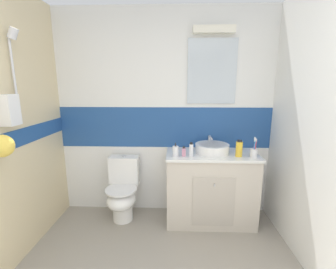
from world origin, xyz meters
TOP-DOWN VIEW (x-y plane):
  - wall_back_tiled at (0.01, 2.45)m, footprint 3.20×0.20m
  - vanity_cabinet at (0.56, 2.15)m, footprint 1.04×0.52m
  - sink_basin at (0.56, 2.16)m, footprint 0.39×0.43m
  - toilet at (-0.50, 2.16)m, footprint 0.37×0.50m
  - toothbrush_cup at (0.98, 2.01)m, footprint 0.07×0.07m
  - soap_dispenser at (0.14, 2.00)m, footprint 0.07×0.07m
  - deodorant_spray_can at (0.31, 2.01)m, footprint 0.04×0.04m
  - perfume_flask_small at (0.23, 2.03)m, footprint 0.04×0.03m
  - mouthwash_bottle at (0.83, 2.04)m, footprint 0.07×0.07m

SIDE VIEW (x-z plane):
  - toilet at x=-0.50m, z-range -0.03..0.74m
  - vanity_cabinet at x=0.56m, z-range 0.00..0.85m
  - perfume_flask_small at x=0.23m, z-range 0.85..0.96m
  - sink_basin at x=0.56m, z-range 0.82..0.99m
  - toothbrush_cup at x=0.98m, z-range 0.80..1.02m
  - soap_dispenser at x=0.14m, z-range 0.83..0.99m
  - deodorant_spray_can at x=0.31m, z-range 0.85..1.00m
  - mouthwash_bottle at x=0.83m, z-range 0.85..1.03m
  - wall_back_tiled at x=0.01m, z-range 0.01..2.51m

